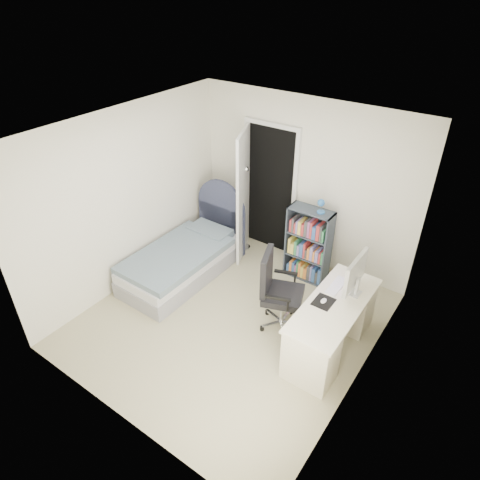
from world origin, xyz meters
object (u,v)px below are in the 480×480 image
Objects in this scene: floor_lamp at (244,217)px; office_chair at (276,288)px; bed at (186,258)px; nightstand at (220,215)px; desk at (332,324)px; bookcase at (308,247)px.

office_chair is (1.32, -1.21, 0.00)m from floor_lamp.
office_chair is at bearing -42.67° from floor_lamp.
nightstand is (-0.24, 1.16, 0.12)m from bed.
nightstand is 2.33m from office_chair.
desk is at bearing -26.45° from nightstand.
bed reaches higher than office_chair.
bookcase is at bearing 129.08° from desk.
nightstand is at bearing 167.78° from floor_lamp.
office_chair is (0.14, -1.13, 0.08)m from bookcase.
nightstand is 0.41× the size of floor_lamp.
floor_lamp is 2.40m from desk.
desk is (2.41, -0.16, 0.12)m from bed.
desk is (0.90, -1.11, -0.13)m from bookcase.
bookcase reaches higher than desk.
bed is 1.19m from nightstand.
floor_lamp is 1.34× the size of office_chair.
bed is at bearing -78.41° from nightstand.
bookcase is 1.23× the size of office_chair.
bed is 1.79× the size of office_chair.
bed is 3.27× the size of nightstand.
bed is at bearing -108.07° from floor_lamp.
office_chair is (-0.75, -0.02, 0.20)m from desk.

